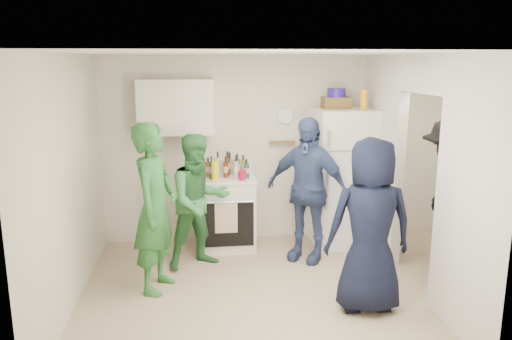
# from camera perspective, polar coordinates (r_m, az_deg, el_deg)

# --- Properties ---
(floor) EXTENTS (4.80, 4.80, 0.00)m
(floor) POSITION_cam_1_polar(r_m,az_deg,el_deg) (5.61, 5.74, -13.34)
(floor) COLOR tan
(floor) RESTS_ON ground
(wall_back) EXTENTS (4.80, 0.00, 4.80)m
(wall_back) POSITION_cam_1_polar(r_m,az_deg,el_deg) (6.82, 2.90, 2.44)
(wall_back) COLOR silver
(wall_back) RESTS_ON floor
(wall_front) EXTENTS (4.80, 0.00, 4.80)m
(wall_front) POSITION_cam_1_polar(r_m,az_deg,el_deg) (3.61, 12.00, -6.92)
(wall_front) COLOR silver
(wall_front) RESTS_ON floor
(wall_left) EXTENTS (0.00, 3.40, 3.40)m
(wall_left) POSITION_cam_1_polar(r_m,az_deg,el_deg) (5.22, -20.63, -1.47)
(wall_left) COLOR silver
(wall_left) RESTS_ON floor
(ceiling) EXTENTS (4.80, 4.80, 0.00)m
(ceiling) POSITION_cam_1_polar(r_m,az_deg,el_deg) (5.05, 6.37, 13.14)
(ceiling) COLOR white
(ceiling) RESTS_ON wall_back
(partition_pier_back) EXTENTS (0.12, 1.20, 2.50)m
(partition_pier_back) POSITION_cam_1_polar(r_m,az_deg,el_deg) (6.57, 14.18, 1.68)
(partition_pier_back) COLOR silver
(partition_pier_back) RESTS_ON floor
(partition_pier_front) EXTENTS (0.12, 1.20, 2.50)m
(partition_pier_front) POSITION_cam_1_polar(r_m,az_deg,el_deg) (4.63, 23.82, -3.43)
(partition_pier_front) COLOR silver
(partition_pier_front) RESTS_ON floor
(partition_header) EXTENTS (0.12, 1.00, 0.40)m
(partition_header) POSITION_cam_1_polar(r_m,az_deg,el_deg) (5.45, 18.91, 10.39)
(partition_header) COLOR silver
(partition_header) RESTS_ON partition_pier_back
(stove) EXTENTS (0.80, 0.67, 0.96)m
(stove) POSITION_cam_1_polar(r_m,az_deg,el_deg) (6.60, -3.61, -4.82)
(stove) COLOR white
(stove) RESTS_ON floor
(upper_cabinet) EXTENTS (0.95, 0.34, 0.70)m
(upper_cabinet) POSITION_cam_1_polar(r_m,az_deg,el_deg) (6.47, -9.17, 7.12)
(upper_cabinet) COLOR silver
(upper_cabinet) RESTS_ON wall_back
(fridge) EXTENTS (0.75, 0.73, 1.82)m
(fridge) POSITION_cam_1_polar(r_m,az_deg,el_deg) (6.72, 9.79, -0.85)
(fridge) COLOR white
(fridge) RESTS_ON floor
(wicker_basket) EXTENTS (0.35, 0.25, 0.15)m
(wicker_basket) POSITION_cam_1_polar(r_m,az_deg,el_deg) (6.58, 9.14, 7.60)
(wicker_basket) COLOR brown
(wicker_basket) RESTS_ON fridge
(blue_bowl) EXTENTS (0.24, 0.24, 0.11)m
(blue_bowl) POSITION_cam_1_polar(r_m,az_deg,el_deg) (6.57, 9.18, 8.73)
(blue_bowl) COLOR #26148B
(blue_bowl) RESTS_ON wicker_basket
(yellow_cup_stack_top) EXTENTS (0.09, 0.09, 0.25)m
(yellow_cup_stack_top) POSITION_cam_1_polar(r_m,az_deg,el_deg) (6.53, 12.24, 7.88)
(yellow_cup_stack_top) COLOR yellow
(yellow_cup_stack_top) RESTS_ON fridge
(wall_clock) EXTENTS (0.22, 0.02, 0.22)m
(wall_clock) POSITION_cam_1_polar(r_m,az_deg,el_deg) (6.75, 3.39, 6.18)
(wall_clock) COLOR white
(wall_clock) RESTS_ON wall_back
(spice_shelf) EXTENTS (0.35, 0.08, 0.03)m
(spice_shelf) POSITION_cam_1_polar(r_m,az_deg,el_deg) (6.76, 2.98, 3.20)
(spice_shelf) COLOR olive
(spice_shelf) RESTS_ON wall_back
(yellow_cup_stack_stove) EXTENTS (0.09, 0.09, 0.25)m
(yellow_cup_stack_stove) POSITION_cam_1_polar(r_m,az_deg,el_deg) (6.22, -4.67, -0.15)
(yellow_cup_stack_stove) COLOR yellow
(yellow_cup_stack_stove) RESTS_ON stove
(red_cup) EXTENTS (0.09, 0.09, 0.12)m
(red_cup) POSITION_cam_1_polar(r_m,az_deg,el_deg) (6.28, -1.57, -0.61)
(red_cup) COLOR red
(red_cup) RESTS_ON stove
(person_green_left) EXTENTS (0.62, 0.76, 1.82)m
(person_green_left) POSITION_cam_1_polar(r_m,az_deg,el_deg) (5.37, -11.44, -4.28)
(person_green_left) COLOR #2C6F2D
(person_green_left) RESTS_ON floor
(person_green_center) EXTENTS (0.96, 0.87, 1.60)m
(person_green_center) POSITION_cam_1_polar(r_m,az_deg,el_deg) (5.93, -6.52, -3.59)
(person_green_center) COLOR #39814A
(person_green_center) RESTS_ON floor
(person_denim) EXTENTS (1.10, 0.96, 1.78)m
(person_denim) POSITION_cam_1_polar(r_m,az_deg,el_deg) (6.11, 5.81, -2.25)
(person_denim) COLOR #3C5383
(person_denim) RESTS_ON floor
(person_navy) EXTENTS (0.87, 0.59, 1.73)m
(person_navy) POSITION_cam_1_polar(r_m,az_deg,el_deg) (4.98, 12.90, -6.22)
(person_navy) COLOR black
(person_navy) RESTS_ON floor
(person_nook) EXTENTS (0.98, 1.32, 1.82)m
(person_nook) POSITION_cam_1_polar(r_m,az_deg,el_deg) (6.09, 21.20, -2.91)
(person_nook) COLOR black
(person_nook) RESTS_ON floor
(bottle_a) EXTENTS (0.06, 0.06, 0.27)m
(bottle_a) POSITION_cam_1_polar(r_m,az_deg,el_deg) (6.57, -6.03, 0.60)
(bottle_a) COLOR brown
(bottle_a) RESTS_ON stove
(bottle_b) EXTENTS (0.06, 0.06, 0.29)m
(bottle_b) POSITION_cam_1_polar(r_m,az_deg,el_deg) (6.35, -5.12, 0.29)
(bottle_b) COLOR #174618
(bottle_b) RESTS_ON stove
(bottle_c) EXTENTS (0.07, 0.07, 0.31)m
(bottle_c) POSITION_cam_1_polar(r_m,az_deg,el_deg) (6.56, -4.38, 0.78)
(bottle_c) COLOR silver
(bottle_c) RESTS_ON stove
(bottle_d) EXTENTS (0.06, 0.06, 0.28)m
(bottle_d) POSITION_cam_1_polar(r_m,az_deg,el_deg) (6.38, -3.48, 0.32)
(bottle_d) COLOR #5A260F
(bottle_d) RESTS_ON stove
(bottle_e) EXTENTS (0.08, 0.08, 0.29)m
(bottle_e) POSITION_cam_1_polar(r_m,az_deg,el_deg) (6.60, -3.03, 0.78)
(bottle_e) COLOR gray
(bottle_e) RESTS_ON stove
(bottle_f) EXTENTS (0.07, 0.07, 0.29)m
(bottle_f) POSITION_cam_1_polar(r_m,az_deg,el_deg) (6.48, -2.16, 0.60)
(bottle_f) COLOR #14371A
(bottle_f) RESTS_ON stove
(bottle_g) EXTENTS (0.07, 0.07, 0.26)m
(bottle_g) POSITION_cam_1_polar(r_m,az_deg,el_deg) (6.58, -1.46, 0.63)
(bottle_g) COLOR olive
(bottle_g) RESTS_ON stove
(bottle_h) EXTENTS (0.07, 0.07, 0.27)m
(bottle_h) POSITION_cam_1_polar(r_m,az_deg,el_deg) (6.33, -6.33, 0.15)
(bottle_h) COLOR #B3BBBF
(bottle_h) RESTS_ON stove
(bottle_i) EXTENTS (0.07, 0.07, 0.32)m
(bottle_i) POSITION_cam_1_polar(r_m,az_deg,el_deg) (6.52, -3.29, 0.78)
(bottle_i) COLOR #5A300F
(bottle_i) RESTS_ON stove
(bottle_j) EXTENTS (0.07, 0.07, 0.25)m
(bottle_j) POSITION_cam_1_polar(r_m,az_deg,el_deg) (6.37, -1.10, 0.17)
(bottle_j) COLOR #1D5734
(bottle_j) RESTS_ON stove
(bottle_k) EXTENTS (0.08, 0.08, 0.25)m
(bottle_k) POSITION_cam_1_polar(r_m,az_deg,el_deg) (6.49, -5.49, 0.36)
(bottle_k) COLOR brown
(bottle_k) RESTS_ON stove
(bottle_l) EXTENTS (0.07, 0.07, 0.31)m
(bottle_l) POSITION_cam_1_polar(r_m,az_deg,el_deg) (6.31, -2.27, 0.34)
(bottle_l) COLOR #9298A1
(bottle_l) RESTS_ON stove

